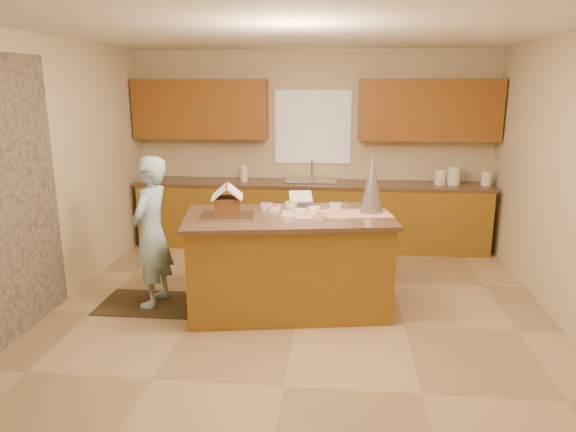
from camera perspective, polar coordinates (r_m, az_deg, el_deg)
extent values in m
plane|color=tan|center=(5.17, 0.90, -11.38)|extent=(5.50, 5.50, 0.00)
plane|color=silver|center=(4.69, 1.04, 19.91)|extent=(5.50, 5.50, 0.00)
plane|color=beige|center=(7.46, 2.70, 7.35)|extent=(5.50, 5.50, 0.00)
plane|color=beige|center=(2.13, -5.18, -10.22)|extent=(5.50, 5.50, 0.00)
plane|color=beige|center=(5.54, -25.82, 3.60)|extent=(5.50, 5.50, 0.00)
cube|color=white|center=(7.41, 2.72, 9.63)|extent=(1.05, 0.03, 1.00)
cube|color=brown|center=(7.33, 2.50, 0.00)|extent=(4.80, 0.60, 0.88)
cube|color=brown|center=(7.24, 2.54, 3.53)|extent=(4.85, 0.63, 0.04)
cube|color=#8F611E|center=(7.48, -9.50, 11.42)|extent=(1.85, 0.35, 0.80)
cube|color=#8F611E|center=(7.33, 15.11, 11.08)|extent=(1.85, 0.35, 0.80)
cube|color=silver|center=(7.24, 2.54, 3.45)|extent=(0.70, 0.45, 0.12)
cylinder|color=silver|center=(7.39, 2.63, 5.01)|extent=(0.03, 0.03, 0.28)
cube|color=brown|center=(5.28, 0.03, -5.31)|extent=(2.06, 1.27, 0.94)
cube|color=brown|center=(5.14, 0.03, -0.13)|extent=(2.16, 1.37, 0.04)
cube|color=#B6290D|center=(5.19, 5.34, 0.23)|extent=(1.12, 0.56, 0.01)
cube|color=silver|center=(5.07, -6.58, -0.01)|extent=(0.55, 0.44, 0.03)
cube|color=white|center=(5.52, 1.39, 2.12)|extent=(0.26, 0.22, 0.10)
cone|color=silver|center=(5.25, 9.13, 3.52)|extent=(0.27, 0.27, 0.59)
cube|color=black|center=(5.73, -14.67, -9.19)|extent=(1.04, 0.68, 0.01)
imported|color=#9BC6DC|center=(5.45, -14.68, -1.73)|extent=(0.43, 0.60, 1.54)
cylinder|color=white|center=(7.33, 16.27, 4.11)|extent=(0.15, 0.15, 0.21)
cylinder|color=white|center=(7.36, 17.61, 4.20)|extent=(0.17, 0.17, 0.25)
cylinder|color=white|center=(7.47, 20.81, 3.85)|extent=(0.13, 0.13, 0.19)
cylinder|color=white|center=(7.32, -4.81, 4.68)|extent=(0.10, 0.10, 0.23)
cube|color=brown|center=(5.05, -6.61, 1.08)|extent=(0.28, 0.29, 0.17)
cube|color=white|center=(5.02, -7.43, 2.67)|extent=(0.20, 0.32, 0.14)
cube|color=white|center=(5.01, -5.87, 2.70)|extent=(0.20, 0.32, 0.14)
cylinder|color=red|center=(5.00, -6.67, 3.37)|extent=(0.07, 0.30, 0.02)
cylinder|color=#783194|center=(5.38, -2.33, 1.06)|extent=(0.13, 0.13, 0.06)
cylinder|color=green|center=(5.44, 0.35, 1.22)|extent=(0.13, 0.13, 0.06)
cylinder|color=red|center=(4.96, 3.45, -0.06)|extent=(0.13, 0.13, 0.06)
cylinder|color=#2F73B3|center=(5.42, 5.23, 1.11)|extent=(0.13, 0.13, 0.06)
cylinder|color=white|center=(5.22, 2.88, 0.66)|extent=(0.13, 0.13, 0.06)
cylinder|color=#FFF428|center=(5.12, 1.27, 0.40)|extent=(0.13, 0.13, 0.06)
cylinder|color=#FC77D5|center=(4.90, 0.00, -0.20)|extent=(0.13, 0.13, 0.06)
cylinder|color=#D1246B|center=(5.28, -1.53, 0.82)|extent=(0.13, 0.13, 0.06)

